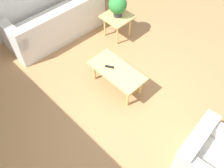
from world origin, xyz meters
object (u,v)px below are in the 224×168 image
Objects in this scene: armchair at (211,160)px; side_table_plant at (117,19)px; potted_plant at (118,5)px; coffee_table at (117,72)px; sofa at (57,24)px.

armchair is 1.68× the size of side_table_plant.
armchair is at bearing 158.64° from side_table_plant.
armchair is 3.31m from potted_plant.
side_table_plant is at bearing 63.71° from armchair.
coffee_table is 1.83× the size of side_table_plant.
sofa is 1.29m from side_table_plant.
potted_plant is (3.05, -1.19, 0.48)m from armchair.
sofa is 4.62× the size of potted_plant.
sofa is at bearing 81.07° from armchair.
sofa is at bearing -3.51° from coffee_table.
armchair is (-3.95, 0.28, -0.01)m from sofa.
potted_plant is at bearing 63.71° from armchair.
sofa is 1.92m from coffee_table.
coffee_table is 1.45m from side_table_plant.
potted_plant is (-0.00, 0.00, 0.33)m from side_table_plant.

